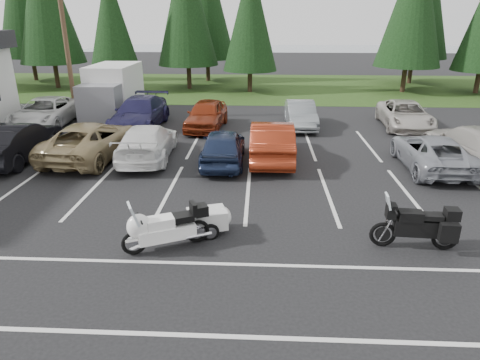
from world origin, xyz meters
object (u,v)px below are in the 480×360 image
(touring_motorcycle, at_px, (166,224))
(car_far_1, at_px, (140,113))
(utility_pole, at_px, (65,34))
(car_far_4, at_px, (405,115))
(car_near_5, at_px, (272,141))
(car_near_3, at_px, (147,142))
(car_near_2, at_px, (91,140))
(box_truck, at_px, (110,92))
(car_far_3, at_px, (301,115))
(car_far_2, at_px, (206,115))
(car_far_0, at_px, (45,112))
(car_near_7, at_px, (474,146))
(adventure_motorcycle, at_px, (416,222))
(car_near_4, at_px, (223,146))
(car_near_1, at_px, (17,142))
(cargo_trailer, at_px, (207,221))
(car_near_6, at_px, (432,152))

(touring_motorcycle, bearing_deg, car_far_1, 83.00)
(utility_pole, height_order, car_far_1, utility_pole)
(utility_pole, height_order, car_far_4, utility_pole)
(car_near_5, distance_m, touring_motorcycle, 7.99)
(car_near_3, relative_size, car_far_4, 0.99)
(utility_pole, xyz_separation_m, car_near_2, (3.82, -7.45, -3.93))
(box_truck, bearing_deg, car_far_1, -48.76)
(car_near_2, bearing_deg, utility_pole, -57.43)
(car_near_3, xyz_separation_m, car_far_3, (6.83, 5.74, -0.03))
(box_truck, distance_m, car_near_2, 8.19)
(box_truck, height_order, car_far_3, box_truck)
(car_near_2, distance_m, car_far_2, 6.67)
(box_truck, bearing_deg, car_far_4, -7.12)
(car_near_5, distance_m, car_far_3, 5.86)
(car_far_2, bearing_deg, car_far_0, -176.38)
(car_near_5, bearing_deg, touring_motorcycle, 69.43)
(car_near_7, bearing_deg, adventure_motorcycle, 52.17)
(car_near_3, height_order, car_near_7, car_near_7)
(car_near_4, relative_size, car_far_2, 0.95)
(car_near_3, height_order, car_far_4, car_near_3)
(car_near_1, height_order, car_far_2, car_near_1)
(touring_motorcycle, relative_size, cargo_trailer, 1.68)
(car_far_2, bearing_deg, car_near_1, -136.76)
(car_far_1, bearing_deg, car_far_3, 5.67)
(box_truck, height_order, touring_motorcycle, box_truck)
(car_far_3, bearing_deg, car_near_5, -108.06)
(car_far_3, bearing_deg, car_far_1, -177.45)
(utility_pole, bearing_deg, car_far_0, -109.46)
(car_near_3, height_order, cargo_trailer, car_near_3)
(touring_motorcycle, bearing_deg, box_truck, 88.15)
(car_near_7, relative_size, cargo_trailer, 3.77)
(car_near_1, bearing_deg, car_far_1, -122.10)
(utility_pole, height_order, touring_motorcycle, utility_pole)
(car_near_7, distance_m, cargo_trailer, 11.61)
(car_near_6, bearing_deg, car_near_1, 0.37)
(car_near_3, distance_m, car_near_7, 13.14)
(box_truck, bearing_deg, utility_pole, -165.96)
(car_far_0, bearing_deg, car_near_2, -52.80)
(car_near_1, distance_m, car_near_6, 16.67)
(car_near_5, xyz_separation_m, car_near_6, (6.20, -0.82, -0.14))
(car_near_3, xyz_separation_m, car_far_4, (12.37, 5.89, -0.02))
(box_truck, height_order, car_far_1, box_truck)
(car_near_7, relative_size, car_far_2, 1.28)
(car_far_2, bearing_deg, car_near_5, -51.86)
(car_near_7, bearing_deg, car_near_4, -3.22)
(car_near_1, height_order, car_near_5, car_near_5)
(car_near_2, distance_m, car_near_7, 15.51)
(car_near_1, relative_size, car_near_2, 0.89)
(car_near_7, height_order, cargo_trailer, car_near_7)
(car_near_2, bearing_deg, car_near_5, -173.70)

